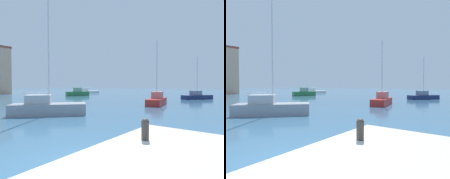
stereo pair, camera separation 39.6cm
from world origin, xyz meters
TOP-DOWN VIEW (x-y plane):
  - water at (15.00, 20.00)m, footprint 160.00×160.00m
  - mooring_bollard at (1.03, -1.72)m, footprint 0.24×0.24m
  - sailboat_grey_center_channel at (5.20, 9.24)m, footprint 5.66×5.48m
  - sailboat_navy_inner_mooring at (29.40, 3.35)m, footprint 5.08×4.25m
  - motorboat_white_behind_lamppost at (33.72, 32.89)m, footprint 6.35×5.53m
  - sailboat_red_near_pier at (17.54, 5.15)m, footprint 5.13×2.61m
  - motorboat_green_distant_north at (23.82, 25.79)m, footprint 4.93×3.30m

SIDE VIEW (x-z plane):
  - water at x=15.00m, z-range 0.00..0.00m
  - motorboat_white_behind_lamppost at x=33.72m, z-range -0.24..1.17m
  - sailboat_navy_inner_mooring at x=29.40m, z-range -2.96..3.99m
  - sailboat_red_near_pier at x=17.54m, z-range -3.24..4.41m
  - motorboat_green_distant_north at x=23.82m, z-range -0.25..1.49m
  - sailboat_grey_center_channel at x=5.20m, z-range -4.37..5.62m
  - mooring_bollard at x=1.03m, z-range 0.88..1.53m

